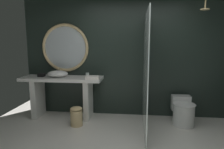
{
  "coord_description": "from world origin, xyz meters",
  "views": [
    {
      "loc": [
        0.05,
        -2.56,
        1.62
      ],
      "look_at": [
        -0.34,
        0.9,
        1.07
      ],
      "focal_mm": 32.39,
      "sensor_mm": 36.0,
      "label": 1
    }
  ],
  "objects_px": {
    "waste_bin": "(76,116)",
    "folded_hand_towel": "(92,78)",
    "toilet": "(183,111)",
    "vessel_sink": "(58,74)",
    "tumbler_cup": "(87,75)",
    "tissue_box": "(41,75)",
    "round_wall_mirror": "(65,48)",
    "rain_shower_head": "(205,8)"
  },
  "relations": [
    {
      "from": "waste_bin",
      "to": "folded_hand_towel",
      "type": "bearing_deg",
      "value": 42.41
    },
    {
      "from": "toilet",
      "to": "folded_hand_towel",
      "type": "bearing_deg",
      "value": -177.71
    },
    {
      "from": "vessel_sink",
      "to": "toilet",
      "type": "distance_m",
      "value": 2.7
    },
    {
      "from": "tumbler_cup",
      "to": "waste_bin",
      "type": "xyz_separation_m",
      "value": [
        -0.12,
        -0.49,
        -0.74
      ]
    },
    {
      "from": "vessel_sink",
      "to": "tissue_box",
      "type": "distance_m",
      "value": 0.37
    },
    {
      "from": "tumbler_cup",
      "to": "tissue_box",
      "type": "relative_size",
      "value": 0.68
    },
    {
      "from": "waste_bin",
      "to": "tumbler_cup",
      "type": "bearing_deg",
      "value": 76.4
    },
    {
      "from": "tumbler_cup",
      "to": "folded_hand_towel",
      "type": "bearing_deg",
      "value": -56.46
    },
    {
      "from": "round_wall_mirror",
      "to": "vessel_sink",
      "type": "bearing_deg",
      "value": -108.11
    },
    {
      "from": "vessel_sink",
      "to": "tumbler_cup",
      "type": "xyz_separation_m",
      "value": [
        0.63,
        0.06,
        -0.02
      ]
    },
    {
      "from": "rain_shower_head",
      "to": "toilet",
      "type": "xyz_separation_m",
      "value": [
        -0.29,
        -0.01,
        -1.99
      ]
    },
    {
      "from": "toilet",
      "to": "waste_bin",
      "type": "bearing_deg",
      "value": -171.21
    },
    {
      "from": "tumbler_cup",
      "to": "waste_bin",
      "type": "bearing_deg",
      "value": -103.6
    },
    {
      "from": "waste_bin",
      "to": "folded_hand_towel",
      "type": "distance_m",
      "value": 0.82
    },
    {
      "from": "tissue_box",
      "to": "toilet",
      "type": "xyz_separation_m",
      "value": [
        2.98,
        -0.11,
        -0.67
      ]
    },
    {
      "from": "toilet",
      "to": "vessel_sink",
      "type": "bearing_deg",
      "value": 177.71
    },
    {
      "from": "toilet",
      "to": "waste_bin",
      "type": "height_order",
      "value": "toilet"
    },
    {
      "from": "tissue_box",
      "to": "rain_shower_head",
      "type": "xyz_separation_m",
      "value": [
        3.26,
        -0.11,
        1.33
      ]
    },
    {
      "from": "toilet",
      "to": "rain_shower_head",
      "type": "bearing_deg",
      "value": 1.35
    },
    {
      "from": "vessel_sink",
      "to": "toilet",
      "type": "relative_size",
      "value": 0.68
    },
    {
      "from": "tissue_box",
      "to": "round_wall_mirror",
      "type": "xyz_separation_m",
      "value": [
        0.46,
        0.26,
        0.58
      ]
    },
    {
      "from": "round_wall_mirror",
      "to": "waste_bin",
      "type": "bearing_deg",
      "value": -58.73
    },
    {
      "from": "rain_shower_head",
      "to": "round_wall_mirror",
      "type": "bearing_deg",
      "value": 172.5
    },
    {
      "from": "tumbler_cup",
      "to": "toilet",
      "type": "xyz_separation_m",
      "value": [
        1.98,
        -0.16,
        -0.68
      ]
    },
    {
      "from": "folded_hand_towel",
      "to": "round_wall_mirror",
      "type": "bearing_deg",
      "value": 147.32
    },
    {
      "from": "vessel_sink",
      "to": "folded_hand_towel",
      "type": "distance_m",
      "value": 0.81
    },
    {
      "from": "rain_shower_head",
      "to": "waste_bin",
      "type": "distance_m",
      "value": 3.16
    },
    {
      "from": "tumbler_cup",
      "to": "tissue_box",
      "type": "height_order",
      "value": "tumbler_cup"
    },
    {
      "from": "toilet",
      "to": "folded_hand_towel",
      "type": "relative_size",
      "value": 2.42
    },
    {
      "from": "rain_shower_head",
      "to": "waste_bin",
      "type": "bearing_deg",
      "value": -172.1
    },
    {
      "from": "round_wall_mirror",
      "to": "rain_shower_head",
      "type": "distance_m",
      "value": 2.93
    },
    {
      "from": "round_wall_mirror",
      "to": "folded_hand_towel",
      "type": "relative_size",
      "value": 4.03
    },
    {
      "from": "tumbler_cup",
      "to": "rain_shower_head",
      "type": "distance_m",
      "value": 2.62
    },
    {
      "from": "tumbler_cup",
      "to": "round_wall_mirror",
      "type": "height_order",
      "value": "round_wall_mirror"
    },
    {
      "from": "tissue_box",
      "to": "rain_shower_head",
      "type": "relative_size",
      "value": 0.48
    },
    {
      "from": "round_wall_mirror",
      "to": "folded_hand_towel",
      "type": "height_order",
      "value": "round_wall_mirror"
    },
    {
      "from": "tissue_box",
      "to": "round_wall_mirror",
      "type": "relative_size",
      "value": 0.13
    },
    {
      "from": "round_wall_mirror",
      "to": "rain_shower_head",
      "type": "relative_size",
      "value": 3.63
    },
    {
      "from": "round_wall_mirror",
      "to": "rain_shower_head",
      "type": "xyz_separation_m",
      "value": [
        2.8,
        -0.37,
        0.75
      ]
    },
    {
      "from": "rain_shower_head",
      "to": "vessel_sink",
      "type": "bearing_deg",
      "value": 178.07
    },
    {
      "from": "waste_bin",
      "to": "vessel_sink",
      "type": "bearing_deg",
      "value": 140.2
    },
    {
      "from": "tumbler_cup",
      "to": "tissue_box",
      "type": "bearing_deg",
      "value": -177.05
    }
  ]
}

